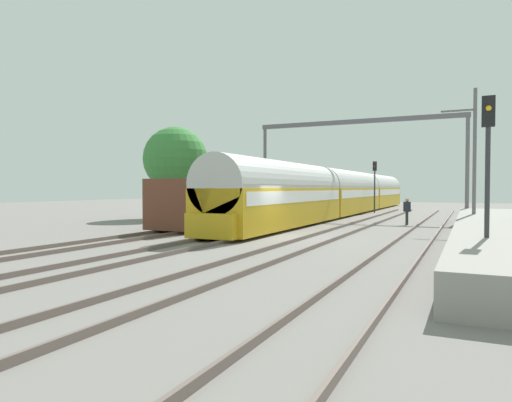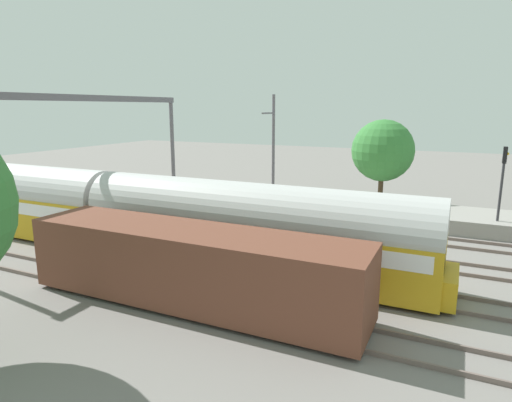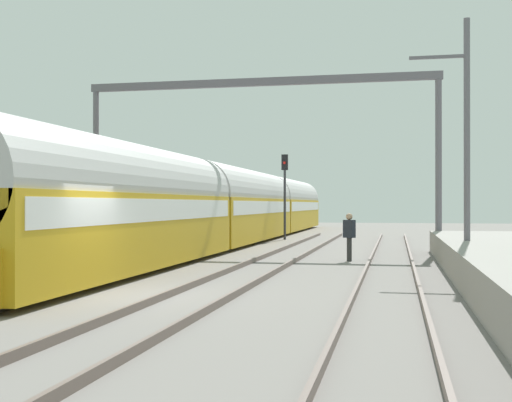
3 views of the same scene
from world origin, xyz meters
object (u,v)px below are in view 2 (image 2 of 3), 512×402
at_px(freight_car, 192,266).
at_px(railway_signal_near, 502,180).
at_px(passenger_train, 3,196).
at_px(catenary_gantry, 88,130).
at_px(person_crossing, 219,207).

xyz_separation_m(freight_car, railway_signal_near, (14.71, -10.72, 1.78)).
relative_size(passenger_train, railway_signal_near, 9.70).
bearing_deg(passenger_train, catenary_gantry, -68.49).
xyz_separation_m(passenger_train, freight_car, (-4.02, -15.93, -0.50)).
bearing_deg(catenary_gantry, freight_car, -119.12).
distance_m(freight_car, person_crossing, 11.69).
xyz_separation_m(passenger_train, railway_signal_near, (10.69, -26.65, 1.27)).
height_order(person_crossing, railway_signal_near, railway_signal_near).
xyz_separation_m(person_crossing, catenary_gantry, (-4.56, 5.90, 4.87)).
relative_size(person_crossing, catenary_gantry, 0.11).
bearing_deg(railway_signal_near, freight_car, 143.92).
xyz_separation_m(freight_car, catenary_gantry, (6.03, 10.83, 4.43)).
height_order(passenger_train, person_crossing, passenger_train).
relative_size(freight_car, person_crossing, 7.51).
height_order(freight_car, railway_signal_near, railway_signal_near).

